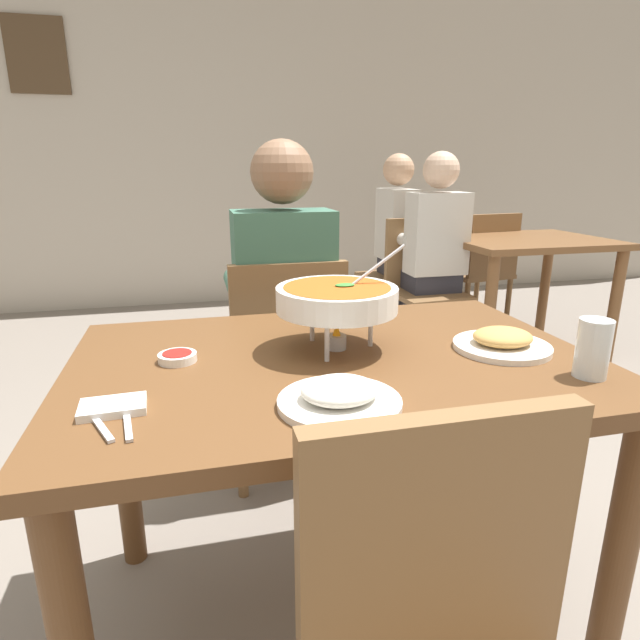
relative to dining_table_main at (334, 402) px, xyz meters
name	(u,v)px	position (x,y,z in m)	size (l,w,h in m)	color
ground_plane	(333,612)	(0.00, 0.00, -0.66)	(16.00, 16.00, 0.00)	gray
cafe_rear_partition	(222,134)	(0.00, 3.76, 0.84)	(10.00, 0.10, 3.00)	#BCB2A3
picture_frame_hung	(37,55)	(-1.39, 3.70, 1.40)	(0.44, 0.03, 0.56)	#4C3823
dining_table_main	(334,402)	(0.00, 0.00, 0.00)	(1.25, 0.84, 0.77)	brown
chair_diner_main	(285,359)	(0.00, 0.71, -0.15)	(0.44, 0.44, 0.90)	brown
diner_main	(283,297)	(0.00, 0.74, 0.09)	(0.40, 0.45, 1.31)	#2D2D38
curry_bowl	(337,299)	(0.02, 0.06, 0.25)	(0.33, 0.30, 0.26)	silver
rice_plate	(340,396)	(-0.06, -0.26, 0.14)	(0.24, 0.24, 0.06)	white
appetizer_plate	(502,342)	(0.42, -0.05, 0.14)	(0.24, 0.24, 0.06)	white
sauce_dish	(177,357)	(-0.37, 0.06, 0.13)	(0.09, 0.09, 0.02)	white
napkin_folded	(113,407)	(-0.48, -0.18, 0.13)	(0.12, 0.08, 0.02)	white
fork_utensil	(98,422)	(-0.50, -0.23, 0.12)	(0.01, 0.17, 0.01)	silver
spoon_utensil	(127,419)	(-0.45, -0.23, 0.12)	(0.01, 0.17, 0.01)	silver
drink_glass	(592,351)	(0.51, -0.25, 0.18)	(0.07, 0.07, 0.13)	silver
dining_table_far	(525,260)	(1.79, 1.82, -0.02)	(1.00, 0.80, 0.77)	brown
chair_bg_left	(421,280)	(1.12, 1.92, -0.15)	(0.48, 0.48, 0.90)	brown
chair_bg_middle	(405,266)	(1.21, 2.41, -0.15)	(0.50, 0.50, 0.90)	brown
chair_bg_right	(482,266)	(1.77, 2.28, -0.15)	(0.49, 0.49, 0.90)	brown
patron_bg_left	(434,245)	(1.16, 1.87, 0.09)	(0.40, 0.45, 1.31)	#2D2D38
patron_bg_middle	(401,235)	(1.16, 2.40, 0.09)	(0.45, 0.40, 1.31)	#2D2D38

